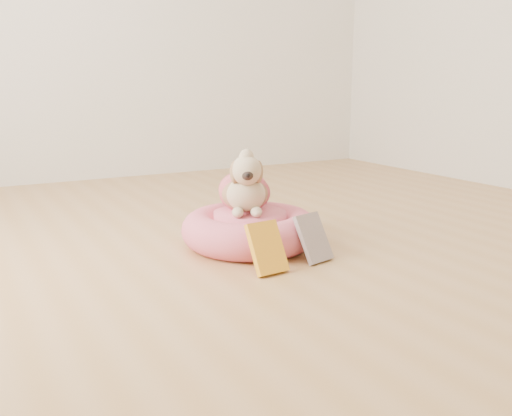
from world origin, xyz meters
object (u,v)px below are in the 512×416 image
dog (245,178)px  book_yellow (267,248)px  book_white (313,238)px  pet_bed (250,230)px

dog → book_yellow: size_ratio=1.93×
book_white → book_yellow: bearing=174.4°
book_yellow → book_white: bearing=2.8°
book_yellow → book_white: size_ratio=1.00×
pet_bed → dog: size_ratio=1.53×
dog → book_white: size_ratio=1.93×
pet_bed → book_yellow: bearing=-108.2°
book_white → dog: bearing=97.3°
book_yellow → book_white: 0.22m
dog → book_white: bearing=-45.1°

